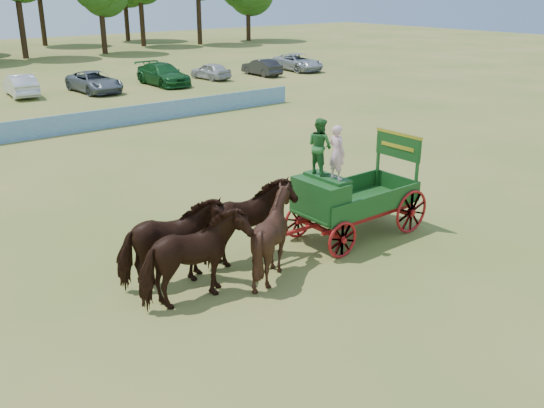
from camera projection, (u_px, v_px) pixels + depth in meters
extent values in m
plane|color=#9A8345|center=(353.00, 222.00, 19.86)|extent=(160.00, 160.00, 0.00)
imported|color=#32180D|center=(195.00, 259.00, 14.51)|extent=(2.75, 1.30, 2.30)
imported|color=#32180D|center=(172.00, 245.00, 15.31)|extent=(2.90, 1.70, 2.30)
imported|color=#32180D|center=(273.00, 235.00, 15.91)|extent=(2.32, 2.13, 2.30)
imported|color=#32180D|center=(248.00, 223.00, 16.72)|extent=(2.77, 1.34, 2.30)
cube|color=#A81910|center=(320.00, 228.00, 17.79)|extent=(0.12, 2.00, 0.12)
cube|color=#A81910|center=(388.00, 206.00, 19.55)|extent=(0.12, 2.00, 0.12)
cube|color=#A81910|center=(369.00, 218.00, 18.22)|extent=(3.80, 0.10, 0.12)
cube|color=#A81910|center=(343.00, 208.00, 19.03)|extent=(3.80, 0.10, 0.12)
cube|color=#A81910|center=(296.00, 231.00, 17.21)|extent=(2.80, 0.09, 0.09)
cube|color=#1B5220|center=(356.00, 205.00, 18.53)|extent=(3.80, 1.80, 0.10)
cube|color=#1B5220|center=(378.00, 203.00, 17.78)|extent=(3.80, 0.06, 0.55)
cube|color=#1B5220|center=(336.00, 188.00, 19.08)|extent=(3.80, 0.06, 0.55)
cube|color=#1B5220|center=(397.00, 183.00, 19.53)|extent=(0.06, 1.80, 0.55)
cube|color=#1B5220|center=(320.00, 198.00, 17.47)|extent=(0.85, 1.70, 1.05)
cube|color=#1B5220|center=(327.00, 177.00, 17.42)|extent=(0.55, 1.50, 0.08)
cube|color=#1B5220|center=(310.00, 207.00, 17.31)|extent=(0.10, 1.60, 0.65)
cube|color=#1B5220|center=(315.00, 216.00, 17.52)|extent=(0.55, 1.60, 0.06)
cube|color=#1B5220|center=(417.00, 170.00, 18.67)|extent=(0.08, 0.08, 1.80)
cube|color=#1B5220|center=(378.00, 159.00, 19.85)|extent=(0.08, 0.08, 1.80)
cube|color=#1B5220|center=(398.00, 146.00, 19.06)|extent=(0.07, 1.75, 0.75)
cube|color=gold|center=(399.00, 134.00, 18.92)|extent=(0.08, 1.80, 0.09)
cube|color=gold|center=(397.00, 146.00, 19.03)|extent=(0.02, 1.30, 0.12)
torus|color=#A81910|center=(342.00, 240.00, 17.11)|extent=(1.09, 0.09, 1.09)
torus|color=#A81910|center=(298.00, 221.00, 18.51)|extent=(1.09, 0.09, 1.09)
torus|color=#A81910|center=(411.00, 212.00, 18.81)|extent=(1.39, 0.09, 1.39)
torus|color=#A81910|center=(366.00, 196.00, 20.21)|extent=(1.39, 0.09, 1.39)
imported|color=#E9B2C2|center=(337.00, 152.00, 16.88)|extent=(0.37, 0.57, 1.55)
imported|color=#296D2D|center=(320.00, 146.00, 17.38)|extent=(0.62, 0.79, 1.63)
cube|color=#1E63A6|center=(98.00, 120.00, 32.33)|extent=(26.00, 0.08, 1.05)
imported|color=silver|center=(21.00, 85.00, 41.87)|extent=(2.06, 4.76, 1.53)
imported|color=slate|center=(94.00, 82.00, 43.54)|extent=(2.67, 5.42, 1.48)
imported|color=#144C1E|center=(163.00, 74.00, 46.61)|extent=(2.32, 5.68, 1.65)
imported|color=#B2B2B7|center=(210.00, 71.00, 49.51)|extent=(1.89, 4.08, 1.35)
imported|color=#262628|center=(262.00, 67.00, 51.63)|extent=(1.58, 4.24, 1.38)
imported|color=#999EA5|center=(298.00, 62.00, 54.47)|extent=(2.84, 5.50, 1.48)
cylinder|color=#382314|center=(22.00, 30.00, 62.80)|extent=(0.60, 0.60, 5.69)
cylinder|color=#382314|center=(103.00, 33.00, 67.35)|extent=(0.60, 0.60, 4.52)
cylinder|color=#382314|center=(142.00, 25.00, 75.40)|extent=(0.60, 0.60, 5.19)
cylinder|color=#382314|center=(199.00, 22.00, 77.63)|extent=(0.60, 0.60, 5.59)
cylinder|color=#382314|center=(248.00, 24.00, 82.92)|extent=(0.60, 0.60, 4.42)
cylinder|color=#382314|center=(42.00, 21.00, 75.86)|extent=(0.60, 0.60, 6.04)
cylinder|color=#382314|center=(127.00, 22.00, 82.60)|extent=(0.60, 0.60, 5.10)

